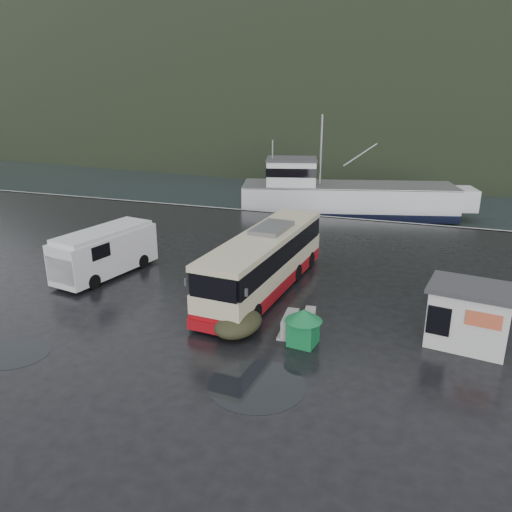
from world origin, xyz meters
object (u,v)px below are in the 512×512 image
(waste_bin_right, at_px, (303,344))
(jersey_barrier_a, at_px, (290,333))
(coach_bus, at_px, (265,290))
(dome_tent, at_px, (238,334))
(white_van, at_px, (108,275))
(jersey_barrier_b, at_px, (309,327))
(ticket_kiosk, at_px, (465,344))
(waste_bin_left, at_px, (203,322))
(fishing_trawler, at_px, (347,203))

(waste_bin_right, bearing_deg, jersey_barrier_a, 134.46)
(coach_bus, height_order, dome_tent, coach_bus)
(waste_bin_right, height_order, dome_tent, waste_bin_right)
(white_van, bearing_deg, jersey_barrier_b, -1.63)
(jersey_barrier_a, distance_m, jersey_barrier_b, 1.08)
(waste_bin_right, bearing_deg, white_van, 161.05)
(ticket_kiosk, height_order, jersey_barrier_a, ticket_kiosk)
(waste_bin_left, relative_size, ticket_kiosk, 0.40)
(white_van, bearing_deg, dome_tent, -13.51)
(coach_bus, xyz_separation_m, jersey_barrier_b, (3.32, -3.58, 0.00))
(waste_bin_right, distance_m, ticket_kiosk, 7.01)
(white_van, distance_m, jersey_barrier_a, 12.74)
(waste_bin_right, distance_m, fishing_trawler, 28.98)
(waste_bin_left, height_order, jersey_barrier_b, waste_bin_left)
(jersey_barrier_a, relative_size, fishing_trawler, 0.07)
(dome_tent, relative_size, ticket_kiosk, 0.77)
(waste_bin_right, bearing_deg, fishing_trawler, 95.40)
(jersey_barrier_a, bearing_deg, waste_bin_right, -45.54)
(ticket_kiosk, xyz_separation_m, fishing_trawler, (-9.35, 26.57, 0.00))
(jersey_barrier_b, bearing_deg, coach_bus, 132.83)
(white_van, relative_size, waste_bin_left, 4.80)
(coach_bus, bearing_deg, waste_bin_right, -52.28)
(white_van, bearing_deg, fishing_trawler, 77.83)
(dome_tent, bearing_deg, fishing_trawler, 89.53)
(dome_tent, height_order, fishing_trawler, fishing_trawler)
(coach_bus, bearing_deg, jersey_barrier_a, -54.74)
(ticket_kiosk, bearing_deg, fishing_trawler, 118.59)
(white_van, bearing_deg, coach_bus, 15.28)
(waste_bin_right, relative_size, fishing_trawler, 0.07)
(fishing_trawler, bearing_deg, dome_tent, -104.99)
(coach_bus, relative_size, dome_tent, 4.59)
(waste_bin_right, height_order, jersey_barrier_b, waste_bin_right)
(waste_bin_right, distance_m, jersey_barrier_a, 1.14)
(waste_bin_left, distance_m, ticket_kiosk, 11.71)
(dome_tent, xyz_separation_m, jersey_barrier_a, (2.17, 0.86, 0.00))
(coach_bus, relative_size, ticket_kiosk, 3.52)
(ticket_kiosk, bearing_deg, white_van, -177.13)
(jersey_barrier_b, bearing_deg, fishing_trawler, 95.47)
(white_van, height_order, waste_bin_left, white_van)
(jersey_barrier_b, bearing_deg, ticket_kiosk, 5.38)
(waste_bin_left, distance_m, waste_bin_right, 4.97)
(ticket_kiosk, height_order, fishing_trawler, fishing_trawler)
(coach_bus, height_order, white_van, coach_bus)
(coach_bus, height_order, fishing_trawler, fishing_trawler)
(waste_bin_right, distance_m, dome_tent, 2.97)
(jersey_barrier_b, bearing_deg, waste_bin_right, -85.69)
(fishing_trawler, bearing_deg, coach_bus, -106.25)
(dome_tent, distance_m, jersey_barrier_a, 2.33)
(waste_bin_left, bearing_deg, jersey_barrier_b, 13.53)
(waste_bin_left, xyz_separation_m, waste_bin_right, (4.95, -0.49, 0.00))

